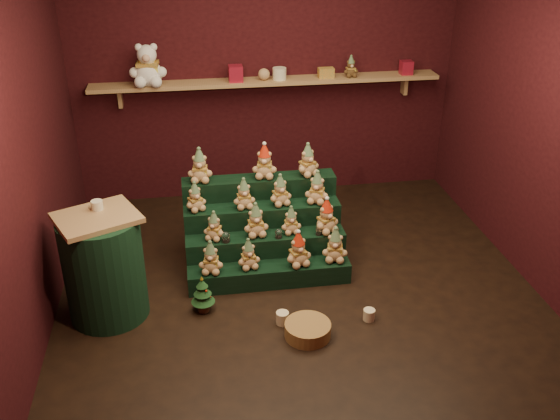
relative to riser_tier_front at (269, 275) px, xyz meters
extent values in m
plane|color=black|center=(0.23, -0.12, -0.09)|extent=(4.00, 4.00, 0.00)
cube|color=black|center=(0.23, 1.93, 1.31)|extent=(4.00, 0.10, 2.80)
cube|color=black|center=(0.23, -2.17, 1.31)|extent=(4.00, 0.10, 2.80)
cube|color=black|center=(-1.82, -0.12, 1.31)|extent=(0.10, 4.00, 2.80)
cube|color=black|center=(2.28, -0.12, 1.31)|extent=(0.10, 4.00, 2.80)
cube|color=#A47B52|center=(0.23, 1.75, 1.21)|extent=(3.60, 0.26, 0.04)
cube|color=#A47B52|center=(-1.27, 1.82, 1.09)|extent=(0.04, 0.12, 0.20)
cube|color=#A47B52|center=(1.73, 1.82, 1.09)|extent=(0.04, 0.12, 0.20)
cube|color=black|center=(0.00, 0.00, 0.00)|extent=(1.40, 0.22, 0.18)
cube|color=black|center=(0.00, 0.22, 0.09)|extent=(1.40, 0.22, 0.36)
cube|color=black|center=(0.00, 0.44, 0.18)|extent=(1.40, 0.22, 0.54)
cube|color=black|center=(0.00, 0.66, 0.27)|extent=(1.40, 0.22, 0.72)
cylinder|color=black|center=(-0.35, 0.16, 0.28)|extent=(0.07, 0.07, 0.03)
sphere|color=white|center=(-0.35, 0.16, 0.33)|extent=(0.07, 0.07, 0.07)
cylinder|color=black|center=(0.10, 0.16, 0.28)|extent=(0.06, 0.06, 0.02)
sphere|color=white|center=(0.10, 0.16, 0.32)|extent=(0.06, 0.06, 0.06)
cylinder|color=black|center=(0.46, 0.16, 0.28)|extent=(0.05, 0.05, 0.02)
sphere|color=white|center=(0.46, 0.16, 0.32)|extent=(0.06, 0.06, 0.06)
cube|color=#A47B52|center=(-1.33, -0.22, 0.78)|extent=(0.73, 0.68, 0.04)
cylinder|color=black|center=(-1.33, -0.22, 0.34)|extent=(0.62, 0.62, 0.85)
cylinder|color=beige|center=(-1.33, -0.12, 0.84)|extent=(0.09, 0.09, 0.07)
cylinder|color=#422817|center=(-0.58, -0.30, -0.07)|extent=(0.10, 0.10, 0.05)
cone|color=#153C17|center=(-0.58, -0.30, 0.05)|extent=(0.19, 0.19, 0.10)
cone|color=#153C17|center=(-0.58, -0.30, 0.11)|extent=(0.14, 0.14, 0.09)
cone|color=#153C17|center=(-0.58, -0.30, 0.18)|extent=(0.10, 0.10, 0.07)
cone|color=gold|center=(-0.58, -0.30, 0.22)|extent=(0.03, 0.03, 0.03)
cylinder|color=beige|center=(0.02, -0.57, -0.04)|extent=(0.10, 0.10, 0.10)
cylinder|color=beige|center=(0.71, -0.63, -0.04)|extent=(0.09, 0.09, 0.09)
cylinder|color=olive|center=(0.19, -0.75, -0.03)|extent=(0.40, 0.40, 0.11)
cube|color=maroon|center=(-0.09, 1.73, 1.31)|extent=(0.14, 0.14, 0.16)
cylinder|color=beige|center=(0.36, 1.73, 1.29)|extent=(0.14, 0.14, 0.12)
cube|color=maroon|center=(1.70, 1.73, 1.30)|extent=(0.12, 0.12, 0.14)
sphere|color=tan|center=(0.20, 1.73, 1.29)|extent=(0.12, 0.12, 0.12)
cube|color=orange|center=(0.84, 1.73, 1.28)|extent=(0.16, 0.10, 0.10)
camera|label=1|loc=(-0.60, -4.49, 2.96)|focal=40.00mm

